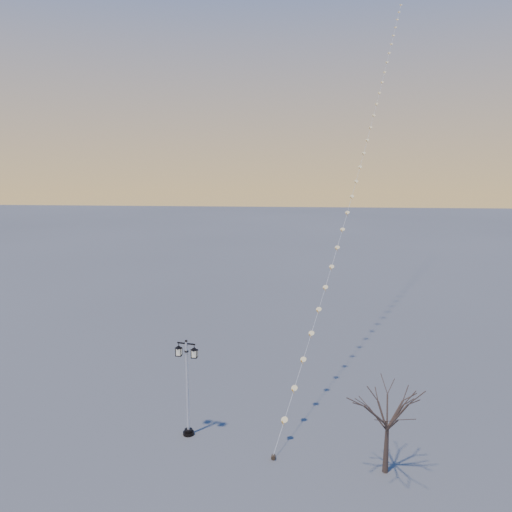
# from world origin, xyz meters

# --- Properties ---
(ground) EXTENTS (300.00, 300.00, 0.00)m
(ground) POSITION_xyz_m (0.00, 0.00, 0.00)
(ground) COLOR #58595A
(ground) RESTS_ON ground
(street_lamp) EXTENTS (1.29, 0.64, 5.16)m
(street_lamp) POSITION_xyz_m (-2.65, 1.60, 2.85)
(street_lamp) COLOR black
(street_lamp) RESTS_ON ground
(bare_tree) EXTENTS (2.57, 2.57, 4.27)m
(bare_tree) POSITION_xyz_m (7.00, -0.77, 2.96)
(bare_tree) COLOR #3D2E25
(bare_tree) RESTS_ON ground
(kite_train) EXTENTS (14.00, 48.89, 34.37)m
(kite_train) POSITION_xyz_m (8.57, 23.91, 17.11)
(kite_train) COLOR #35281A
(kite_train) RESTS_ON ground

